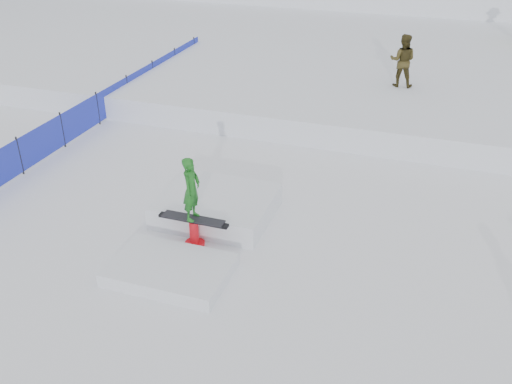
% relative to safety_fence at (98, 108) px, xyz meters
% --- Properties ---
extents(ground, '(120.00, 120.00, 0.00)m').
position_rel_safety_fence_xyz_m(ground, '(6.50, -6.60, -0.55)').
color(ground, white).
extents(snow_midrise, '(50.00, 18.00, 0.80)m').
position_rel_safety_fence_xyz_m(snow_midrise, '(6.50, 9.40, -0.15)').
color(snow_midrise, white).
rests_on(snow_midrise, ground).
extents(safety_fence, '(0.05, 16.00, 1.10)m').
position_rel_safety_fence_xyz_m(safety_fence, '(0.00, 0.00, 0.00)').
color(safety_fence, '#2431BF').
rests_on(safety_fence, ground).
extents(walker_olive, '(0.88, 0.69, 1.78)m').
position_rel_safety_fence_xyz_m(walker_olive, '(9.07, 4.72, 1.14)').
color(walker_olive, '#3C3315').
rests_on(walker_olive, snow_midrise).
extents(jib_rail_feature, '(2.60, 4.40, 2.11)m').
position_rel_safety_fence_xyz_m(jib_rail_feature, '(5.85, -4.85, -0.25)').
color(jib_rail_feature, white).
rests_on(jib_rail_feature, ground).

